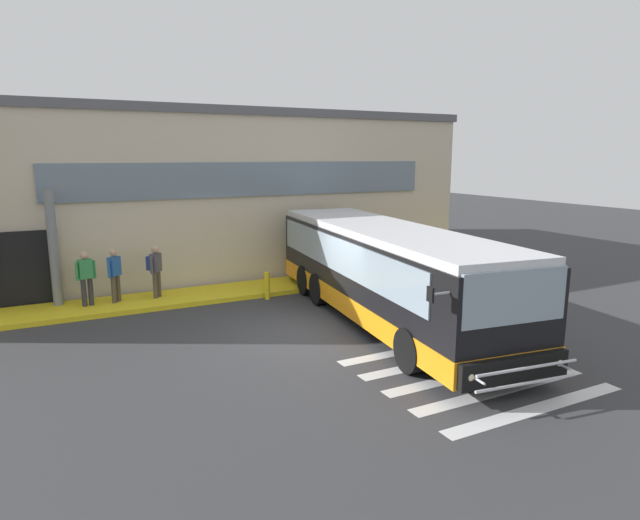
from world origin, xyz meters
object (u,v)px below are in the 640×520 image
bus_main_foreground (385,275)px  safety_bollard_yellow (267,286)px  passenger_at_curb_edge (155,268)px  entry_support_column (53,248)px  passenger_by_doorway (115,273)px  passenger_near_column (86,276)px

bus_main_foreground → safety_bollard_yellow: bearing=119.4°
safety_bollard_yellow → bus_main_foreground: bearing=-60.6°
bus_main_foreground → passenger_at_curb_edge: (-5.37, 5.03, -0.22)m
safety_bollard_yellow → entry_support_column: bearing=163.6°
passenger_by_doorway → safety_bollard_yellow: passenger_by_doorway is taller
passenger_at_curb_edge → passenger_by_doorway: bearing=-178.8°
bus_main_foreground → safety_bollard_yellow: size_ratio=12.80×
entry_support_column → safety_bollard_yellow: (6.13, -1.80, -1.45)m
entry_support_column → bus_main_foreground: bearing=-33.8°
entry_support_column → passenger_by_doorway: 1.89m
bus_main_foreground → passenger_by_doorway: bus_main_foreground is taller
passenger_at_curb_edge → safety_bollard_yellow: passenger_at_curb_edge is taller
passenger_near_column → passenger_by_doorway: 0.82m
bus_main_foreground → passenger_by_doorway: bearing=142.8°
bus_main_foreground → safety_bollard_yellow: bus_main_foreground is taller
bus_main_foreground → passenger_at_curb_edge: bus_main_foreground is taller
passenger_at_curb_edge → safety_bollard_yellow: (3.29, -1.33, -0.66)m
passenger_by_doorway → safety_bollard_yellow: size_ratio=1.86×
passenger_by_doorway → passenger_at_curb_edge: 1.22m
passenger_near_column → bus_main_foreground: bearing=-33.8°
entry_support_column → passenger_by_doorway: size_ratio=2.10×
passenger_by_doorway → bus_main_foreground: bearing=-37.2°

